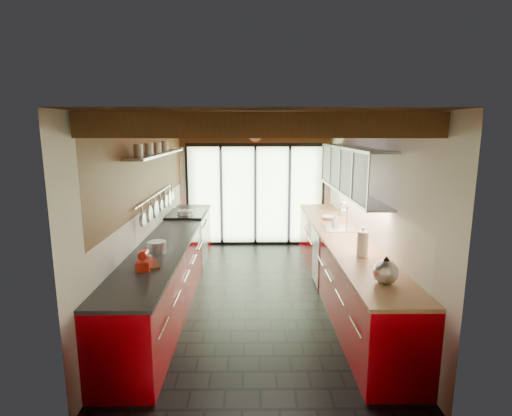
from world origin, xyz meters
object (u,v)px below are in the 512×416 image
Objects in this scene: kettle at (386,271)px; soap_bottle at (336,220)px; paper_towel at (363,244)px; bowl at (329,218)px; stand_mixer at (145,261)px.

soap_bottle is (0.00, 2.43, -0.03)m from kettle.
paper_towel is at bearing -90.00° from soap_bottle.
bowl is at bearing 90.00° from kettle.
soap_bottle is 0.51m from bowl.
stand_mixer is 2.58m from kettle.
paper_towel is at bearing 9.08° from stand_mixer.
kettle is at bearing -90.00° from bowl.
bowl is at bearing 44.36° from stand_mixer.
stand_mixer is 1.08× the size of bowl.
bowl is (0.00, 2.08, -0.13)m from paper_towel.
paper_towel reaches higher than stand_mixer.
paper_towel is at bearing 90.00° from kettle.
bowl is at bearing 90.00° from soap_bottle.
kettle reaches higher than bowl.
kettle reaches higher than stand_mixer.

